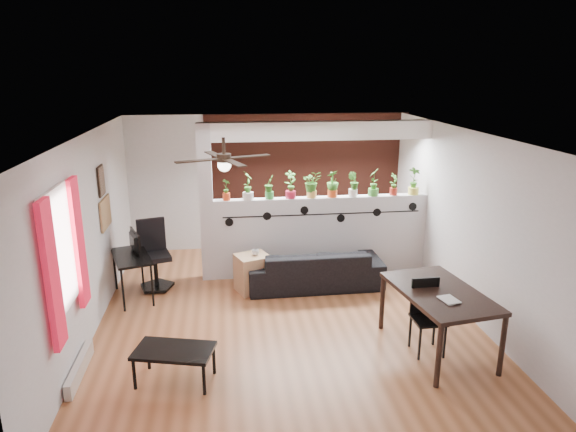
# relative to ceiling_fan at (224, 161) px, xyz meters

# --- Properties ---
(room_shell) EXTENTS (6.30, 7.10, 2.90)m
(room_shell) POSITION_rel_ceiling_fan_xyz_m (0.80, 0.30, -1.01)
(room_shell) COLOR brown
(room_shell) RESTS_ON ground
(partition_wall) EXTENTS (3.60, 0.18, 1.35)m
(partition_wall) POSITION_rel_ceiling_fan_xyz_m (1.60, 1.80, -1.64)
(partition_wall) COLOR #BCBCC1
(partition_wall) RESTS_ON ground
(ceiling_header) EXTENTS (3.60, 0.18, 0.30)m
(ceiling_header) POSITION_rel_ceiling_fan_xyz_m (1.60, 1.80, 0.14)
(ceiling_header) COLOR white
(ceiling_header) RESTS_ON room_shell
(pier_column) EXTENTS (0.22, 0.20, 2.60)m
(pier_column) POSITION_rel_ceiling_fan_xyz_m (-0.31, 1.80, -1.01)
(pier_column) COLOR #BCBCC1
(pier_column) RESTS_ON ground
(brick_panel) EXTENTS (3.90, 0.05, 2.60)m
(brick_panel) POSITION_rel_ceiling_fan_xyz_m (1.60, 3.27, -1.01)
(brick_panel) COLOR #AF4732
(brick_panel) RESTS_ON ground
(vine_decal) EXTENTS (3.31, 0.01, 0.30)m
(vine_decal) POSITION_rel_ceiling_fan_xyz_m (1.60, 1.70, -1.23)
(vine_decal) COLOR black
(vine_decal) RESTS_ON partition_wall
(window_assembly) EXTENTS (0.09, 1.30, 1.55)m
(window_assembly) POSITION_rel_ceiling_fan_xyz_m (-1.76, -0.90, -0.81)
(window_assembly) COLOR white
(window_assembly) RESTS_ON room_shell
(baseboard_heater) EXTENTS (0.08, 1.00, 0.18)m
(baseboard_heater) POSITION_rel_ceiling_fan_xyz_m (-1.74, -0.90, -2.22)
(baseboard_heater) COLOR beige
(baseboard_heater) RESTS_ON ground
(corkboard) EXTENTS (0.03, 0.60, 0.45)m
(corkboard) POSITION_rel_ceiling_fan_xyz_m (-1.78, 1.25, -0.96)
(corkboard) COLOR #966F48
(corkboard) RESTS_ON room_shell
(framed_art) EXTENTS (0.03, 0.34, 0.44)m
(framed_art) POSITION_rel_ceiling_fan_xyz_m (-1.78, 1.20, -0.46)
(framed_art) COLOR #8C7259
(framed_art) RESTS_ON room_shell
(ceiling_fan) EXTENTS (1.19, 1.19, 0.43)m
(ceiling_fan) POSITION_rel_ceiling_fan_xyz_m (0.00, 0.00, 0.00)
(ceiling_fan) COLOR black
(ceiling_fan) RESTS_ON room_shell
(potted_plant_0) EXTENTS (0.22, 0.22, 0.36)m
(potted_plant_0) POSITION_rel_ceiling_fan_xyz_m (0.02, 1.80, -0.77)
(potted_plant_0) COLOR red
(potted_plant_0) RESTS_ON partition_wall
(potted_plant_1) EXTENTS (0.23, 0.27, 0.48)m
(potted_plant_1) POSITION_rel_ceiling_fan_xyz_m (0.37, 1.80, -0.71)
(potted_plant_1) COLOR silver
(potted_plant_1) RESTS_ON partition_wall
(potted_plant_2) EXTENTS (0.25, 0.25, 0.40)m
(potted_plant_2) POSITION_rel_ceiling_fan_xyz_m (0.72, 1.80, -0.75)
(potted_plant_2) COLOR #308637
(potted_plant_2) RESTS_ON partition_wall
(potted_plant_3) EXTENTS (0.29, 0.26, 0.46)m
(potted_plant_3) POSITION_rel_ceiling_fan_xyz_m (1.07, 1.80, -0.72)
(potted_plant_3) COLOR #B11C37
(potted_plant_3) RESTS_ON partition_wall
(potted_plant_4) EXTENTS (0.23, 0.19, 0.45)m
(potted_plant_4) POSITION_rel_ceiling_fan_xyz_m (1.42, 1.80, -0.73)
(potted_plant_4) COLOR #E0AB4F
(potted_plant_4) RESTS_ON partition_wall
(potted_plant_5) EXTENTS (0.30, 0.29, 0.45)m
(potted_plant_5) POSITION_rel_ceiling_fan_xyz_m (1.78, 1.80, -0.73)
(potted_plant_5) COLOR #DA4A19
(potted_plant_5) RESTS_ON partition_wall
(potted_plant_6) EXTENTS (0.26, 0.25, 0.41)m
(potted_plant_6) POSITION_rel_ceiling_fan_xyz_m (2.13, 1.80, -0.75)
(potted_plant_6) COLOR silver
(potted_plant_6) RESTS_ON partition_wall
(potted_plant_7) EXTENTS (0.29, 0.31, 0.47)m
(potted_plant_7) POSITION_rel_ceiling_fan_xyz_m (2.48, 1.80, -0.72)
(potted_plant_7) COLOR green
(potted_plant_7) RESTS_ON partition_wall
(potted_plant_8) EXTENTS (0.23, 0.22, 0.37)m
(potted_plant_8) POSITION_rel_ceiling_fan_xyz_m (2.83, 1.80, -0.77)
(potted_plant_8) COLOR #AD271B
(potted_plant_8) RESTS_ON partition_wall
(potted_plant_9) EXTENTS (0.32, 0.32, 0.48)m
(potted_plant_9) POSITION_rel_ceiling_fan_xyz_m (3.18, 1.80, -0.71)
(potted_plant_9) COLOR #D8D44C
(potted_plant_9) RESTS_ON partition_wall
(sofa) EXTENTS (2.06, 0.83, 0.60)m
(sofa) POSITION_rel_ceiling_fan_xyz_m (1.39, 1.26, -2.01)
(sofa) COLOR black
(sofa) RESTS_ON ground
(cube_shelf) EXTENTS (0.61, 0.58, 0.60)m
(cube_shelf) POSITION_rel_ceiling_fan_xyz_m (0.39, 1.19, -2.01)
(cube_shelf) COLOR tan
(cube_shelf) RESTS_ON ground
(cup) EXTENTS (0.13, 0.13, 0.09)m
(cup) POSITION_rel_ceiling_fan_xyz_m (0.44, 1.19, -1.67)
(cup) COLOR gray
(cup) RESTS_ON cube_shelf
(computer_desk) EXTENTS (0.76, 1.06, 0.69)m
(computer_desk) POSITION_rel_ceiling_fan_xyz_m (-1.45, 1.18, -1.69)
(computer_desk) COLOR black
(computer_desk) RESTS_ON ground
(monitor) EXTENTS (0.32, 0.17, 0.18)m
(monitor) POSITION_rel_ceiling_fan_xyz_m (-1.45, 1.33, -1.54)
(monitor) COLOR black
(monitor) RESTS_ON computer_desk
(office_chair) EXTENTS (0.57, 0.58, 1.10)m
(office_chair) POSITION_rel_ceiling_fan_xyz_m (-1.16, 1.52, -1.83)
(office_chair) COLOR black
(office_chair) RESTS_ON ground
(dining_table) EXTENTS (1.11, 1.60, 0.81)m
(dining_table) POSITION_rel_ceiling_fan_xyz_m (2.56, -0.88, -1.59)
(dining_table) COLOR black
(dining_table) RESTS_ON ground
(book) EXTENTS (0.22, 0.27, 0.02)m
(book) POSITION_rel_ceiling_fan_xyz_m (2.46, -1.18, -1.49)
(book) COLOR gray
(book) RESTS_ON dining_table
(folding_chair) EXTENTS (0.38, 0.38, 0.93)m
(folding_chair) POSITION_rel_ceiling_fan_xyz_m (2.42, -0.84, -1.76)
(folding_chair) COLOR black
(folding_chair) RESTS_ON ground
(coffee_table) EXTENTS (0.96, 0.69, 0.41)m
(coffee_table) POSITION_rel_ceiling_fan_xyz_m (-0.63, -1.16, -1.95)
(coffee_table) COLOR black
(coffee_table) RESTS_ON ground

